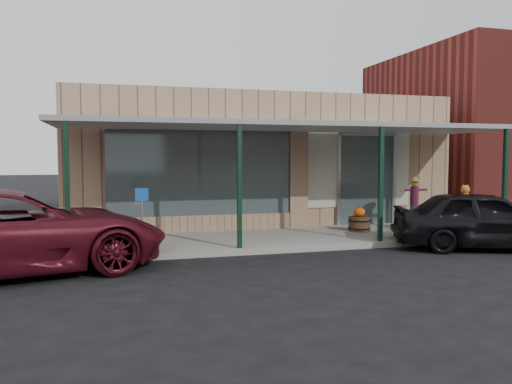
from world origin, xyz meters
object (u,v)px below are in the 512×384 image
object	(u,v)px
parked_sedan	(483,220)
car_maroon	(10,232)
barrel_scarecrow	(414,211)
barrel_pumpkin	(359,222)
handicap_sign	(142,211)

from	to	relation	value
parked_sedan	car_maroon	world-z (taller)	car_maroon
barrel_scarecrow	car_maroon	distance (m)	10.61
car_maroon	parked_sedan	bearing A→B (deg)	-105.66
barrel_pumpkin	handicap_sign	world-z (taller)	handicap_sign
barrel_pumpkin	parked_sedan	xyz separation A→B (m)	(1.98, -2.62, 0.32)
barrel_pumpkin	car_maroon	bearing A→B (deg)	-164.50
car_maroon	barrel_scarecrow	bearing A→B (deg)	-91.45
barrel_scarecrow	handicap_sign	distance (m)	7.97
handicap_sign	car_maroon	xyz separation A→B (m)	(-2.51, -0.94, -0.23)
parked_sedan	car_maroon	distance (m)	10.56
barrel_pumpkin	parked_sedan	size ratio (longest dim) A/B	0.16
handicap_sign	car_maroon	distance (m)	2.69
barrel_pumpkin	car_maroon	distance (m)	8.91
barrel_scarecrow	handicap_sign	world-z (taller)	barrel_scarecrow
barrel_scarecrow	barrel_pumpkin	size ratio (longest dim) A/B	2.11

